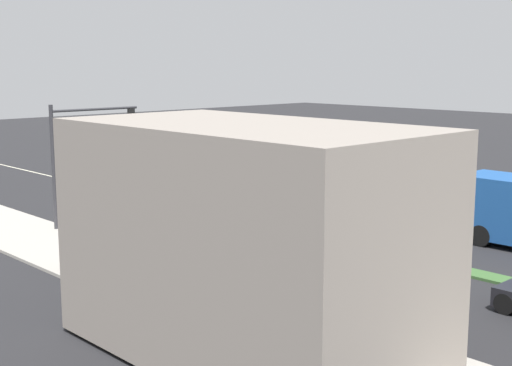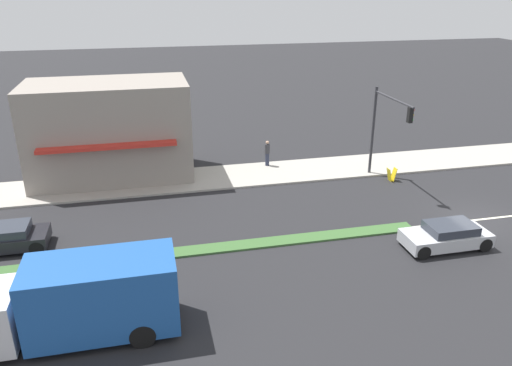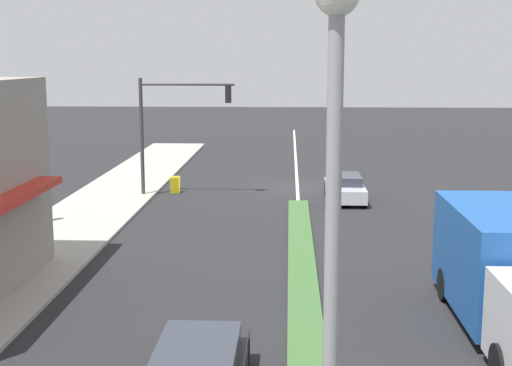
{
  "view_description": "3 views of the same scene",
  "coord_description": "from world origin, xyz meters",
  "px_view_note": "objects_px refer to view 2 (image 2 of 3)",
  "views": [
    {
      "loc": [
        22.75,
        31.83,
        7.52
      ],
      "look_at": [
        1.61,
        9.7,
        2.37
      ],
      "focal_mm": 50.0,
      "sensor_mm": 36.0,
      "label": 1
    },
    {
      "loc": [
        -20.4,
        16.78,
        11.64
      ],
      "look_at": [
        1.78,
        11.69,
        2.44
      ],
      "focal_mm": 35.0,
      "sensor_mm": 36.0,
      "label": 2
    },
    {
      "loc": [
        0.44,
        36.68,
        6.64
      ],
      "look_at": [
        1.68,
        10.28,
        2.01
      ],
      "focal_mm": 50.0,
      "sensor_mm": 36.0,
      "label": 3
    }
  ],
  "objects_px": {
    "pedestrian": "(267,153)",
    "warning_aframe_sign": "(391,175)",
    "delivery_truck": "(76,300)",
    "traffic_signal_main": "(385,121)",
    "sedan_silver": "(447,236)"
  },
  "relations": [
    {
      "from": "pedestrian",
      "to": "sedan_silver",
      "type": "height_order",
      "value": "pedestrian"
    },
    {
      "from": "warning_aframe_sign",
      "to": "pedestrian",
      "type": "bearing_deg",
      "value": 58.91
    },
    {
      "from": "warning_aframe_sign",
      "to": "delivery_truck",
      "type": "relative_size",
      "value": 0.11
    },
    {
      "from": "pedestrian",
      "to": "warning_aframe_sign",
      "type": "xyz_separation_m",
      "value": [
        -4.21,
        -6.98,
        -0.6
      ]
    },
    {
      "from": "sedan_silver",
      "to": "traffic_signal_main",
      "type": "bearing_deg",
      "value": -4.41
    },
    {
      "from": "pedestrian",
      "to": "delivery_truck",
      "type": "height_order",
      "value": "delivery_truck"
    },
    {
      "from": "traffic_signal_main",
      "to": "delivery_truck",
      "type": "relative_size",
      "value": 0.75
    },
    {
      "from": "traffic_signal_main",
      "to": "pedestrian",
      "type": "xyz_separation_m",
      "value": [
        4.2,
        6.16,
        -2.87
      ]
    },
    {
      "from": "traffic_signal_main",
      "to": "delivery_truck",
      "type": "height_order",
      "value": "traffic_signal_main"
    },
    {
      "from": "delivery_truck",
      "to": "warning_aframe_sign",
      "type": "bearing_deg",
      "value": -57.78
    },
    {
      "from": "pedestrian",
      "to": "sedan_silver",
      "type": "distance_m",
      "value": 13.69
    },
    {
      "from": "traffic_signal_main",
      "to": "delivery_truck",
      "type": "distance_m",
      "value": 20.32
    },
    {
      "from": "warning_aframe_sign",
      "to": "sedan_silver",
      "type": "relative_size",
      "value": 0.21
    },
    {
      "from": "pedestrian",
      "to": "warning_aframe_sign",
      "type": "bearing_deg",
      "value": -121.09
    },
    {
      "from": "warning_aframe_sign",
      "to": "sedan_silver",
      "type": "height_order",
      "value": "sedan_silver"
    }
  ]
}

